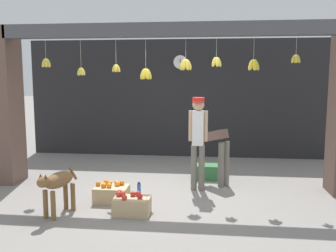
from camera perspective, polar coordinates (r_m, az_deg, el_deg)
name	(u,v)px	position (r m, az deg, el deg)	size (l,w,h in m)	color
ground_plane	(165,191)	(6.83, -0.44, -9.95)	(60.00, 60.00, 0.00)	gray
shop_back_wall	(180,99)	(9.57, 1.78, 4.20)	(7.79, 0.12, 2.97)	#232326
shop_pillar_left	(0,106)	(7.89, -24.27, 2.78)	(0.70, 0.60, 2.97)	brown
storefront_awning	(166,33)	(6.66, -0.32, 13.96)	(5.89, 0.29, 0.99)	#4C4C51
dog	(57,184)	(5.82, -16.49, -8.43)	(0.40, 0.83, 0.70)	brown
shopkeeper	(198,136)	(6.72, 4.60, -1.49)	(0.34, 0.28, 1.69)	#6B665B
worker_stooping	(215,146)	(7.20, 7.14, -3.02)	(0.69, 0.69, 1.10)	#6B665B
fruit_crate_oranges	(111,193)	(6.33, -8.61, -10.09)	(0.54, 0.39, 0.34)	tan
fruit_crate_apples	(132,205)	(5.76, -5.57, -11.89)	(0.54, 0.36, 0.33)	tan
produce_box_green	(204,172)	(7.64, 5.58, -6.94)	(0.53, 0.35, 0.29)	#387A42
water_bottle	(139,190)	(6.47, -4.44, -9.76)	(0.06, 0.06, 0.28)	#2D60AD
wall_clock	(180,62)	(9.48, 1.88, 9.72)	(0.36, 0.03, 0.36)	black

